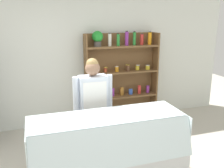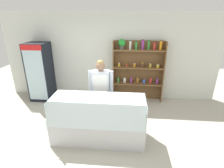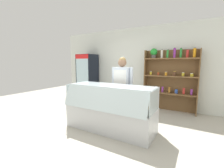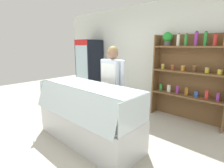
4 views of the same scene
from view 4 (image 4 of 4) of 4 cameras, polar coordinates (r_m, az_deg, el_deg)
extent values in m
plane|color=#B7B2A3|center=(3.28, -8.07, -17.88)|extent=(12.00, 12.00, 0.00)
cube|color=silver|center=(4.66, 14.23, 8.37)|extent=(6.80, 0.10, 2.70)
cube|color=black|center=(5.76, -7.34, 5.00)|extent=(0.66, 0.63, 1.83)
cube|color=silver|center=(5.56, -9.86, 4.65)|extent=(0.58, 0.01, 1.63)
cube|color=red|center=(5.51, -10.21, 13.16)|extent=(0.62, 0.01, 0.16)
cylinder|color=purple|center=(5.84, -10.23, -0.55)|extent=(0.05, 0.05, 0.21)
cylinder|color=#2D8C38|center=(5.71, -9.12, -1.15)|extent=(0.06, 0.06, 0.15)
cylinder|color=#3356B2|center=(5.57, -7.98, -1.20)|extent=(0.06, 0.06, 0.20)
cylinder|color=#2D8C38|center=(5.77, -10.54, 4.08)|extent=(0.06, 0.06, 0.21)
cylinder|color=purple|center=(5.67, -9.72, 3.79)|extent=(0.06, 0.06, 0.18)
cylinder|color=silver|center=(5.56, -8.87, 3.75)|extent=(0.05, 0.05, 0.19)
cylinder|color=#9E6623|center=(5.46, -7.97, 3.37)|extent=(0.06, 0.06, 0.15)
cylinder|color=#3356B2|center=(5.71, -10.59, 8.46)|extent=(0.06, 0.06, 0.15)
cylinder|color=#9E6623|center=(5.56, -9.47, 8.74)|extent=(0.06, 0.06, 0.21)
cylinder|color=orange|center=(5.42, -8.28, 8.43)|extent=(0.05, 0.05, 0.16)
cube|color=brown|center=(4.22, 24.11, 1.74)|extent=(1.56, 0.02, 1.89)
cube|color=brown|center=(4.40, 14.09, 2.84)|extent=(0.03, 0.28, 1.89)
cube|color=brown|center=(4.18, 23.02, -3.62)|extent=(1.50, 0.28, 0.04)
cube|color=brown|center=(4.07, 23.66, 3.57)|extent=(1.50, 0.28, 0.04)
cube|color=brown|center=(4.03, 24.32, 11.02)|extent=(1.50, 0.28, 0.04)
cylinder|color=#4C4742|center=(4.23, 17.60, 12.48)|extent=(0.15, 0.15, 0.10)
sphere|color=#21912D|center=(4.23, 17.73, 14.42)|extent=(0.22, 0.22, 0.22)
cylinder|color=silver|center=(4.12, 20.81, 13.26)|extent=(0.07, 0.07, 0.24)
cylinder|color=black|center=(4.13, 21.01, 15.04)|extent=(0.04, 0.04, 0.02)
cylinder|color=#2D8C38|center=(4.04, 23.00, 13.05)|extent=(0.06, 0.06, 0.23)
cylinder|color=black|center=(4.07, 23.30, 14.78)|extent=(0.04, 0.04, 0.02)
cylinder|color=purple|center=(4.00, 25.77, 13.13)|extent=(0.07, 0.07, 0.28)
cylinder|color=black|center=(4.01, 26.00, 15.21)|extent=(0.05, 0.05, 0.02)
cylinder|color=#2D8C38|center=(3.96, 28.20, 12.81)|extent=(0.06, 0.06, 0.26)
cylinder|color=black|center=(3.96, 28.41, 14.82)|extent=(0.04, 0.04, 0.02)
cylinder|color=red|center=(3.92, 30.63, 12.25)|extent=(0.07, 0.07, 0.22)
cylinder|color=black|center=(3.92, 30.80, 13.95)|extent=(0.05, 0.05, 0.02)
cylinder|color=yellow|center=(4.29, 16.26, 5.47)|extent=(0.07, 0.07, 0.10)
cylinder|color=silver|center=(4.28, 16.30, 6.24)|extent=(0.07, 0.07, 0.01)
cylinder|color=#BF4C2D|center=(4.20, 19.23, 5.06)|extent=(0.07, 0.07, 0.09)
cylinder|color=gold|center=(4.18, 19.18, 5.75)|extent=(0.07, 0.07, 0.01)
cylinder|color=orange|center=(4.09, 22.11, 4.71)|extent=(0.08, 0.08, 0.10)
cylinder|color=silver|center=(4.09, 22.23, 5.50)|extent=(0.08, 0.08, 0.01)
cylinder|color=brown|center=(4.00, 25.30, 4.42)|extent=(0.08, 0.08, 0.12)
cylinder|color=gold|center=(4.01, 25.47, 5.37)|extent=(0.09, 0.09, 0.01)
cylinder|color=yellow|center=(3.98, 28.64, 3.88)|extent=(0.08, 0.08, 0.10)
cylinder|color=silver|center=(3.95, 28.66, 4.64)|extent=(0.08, 0.08, 0.01)
cylinder|color=yellow|center=(3.91, 31.79, 3.29)|extent=(0.09, 0.09, 0.08)
cylinder|color=silver|center=(3.91, 31.89, 3.99)|extent=(0.09, 0.09, 0.01)
cube|color=#2D8C38|center=(4.38, 15.68, -1.01)|extent=(0.06, 0.04, 0.16)
cube|color=silver|center=(4.29, 18.08, -1.42)|extent=(0.08, 0.04, 0.16)
cube|color=purple|center=(4.22, 20.57, -1.80)|extent=(0.05, 0.04, 0.17)
cube|color=#9E6623|center=(4.15, 23.15, -2.22)|extent=(0.07, 0.05, 0.17)
cube|color=#3356B2|center=(4.10, 25.77, -3.01)|extent=(0.07, 0.04, 0.12)
cube|color=red|center=(4.04, 28.54, -3.09)|extent=(0.06, 0.04, 0.18)
cube|color=purple|center=(4.00, 31.32, -3.67)|extent=(0.06, 0.04, 0.16)
cube|color=silver|center=(3.18, -7.65, -13.37)|extent=(1.98, 0.75, 0.55)
cube|color=white|center=(3.06, -7.81, -8.39)|extent=(1.92, 0.69, 0.03)
cube|color=silver|center=(2.79, -13.54, -6.21)|extent=(1.94, 0.16, 0.47)
cube|color=silver|center=(2.96, -7.31, -0.36)|extent=(1.94, 0.59, 0.01)
cube|color=silver|center=(3.78, -17.45, -1.55)|extent=(0.01, 0.71, 0.45)
cube|color=silver|center=(2.36, 7.67, -9.54)|extent=(0.01, 0.71, 0.45)
cube|color=beige|center=(3.70, -14.48, -4.34)|extent=(0.16, 0.12, 0.05)
cube|color=white|center=(3.59, -17.48, -5.04)|extent=(0.05, 0.03, 0.02)
cube|color=tan|center=(3.45, -11.65, -5.36)|extent=(0.17, 0.13, 0.06)
cube|color=white|center=(3.33, -14.78, -6.21)|extent=(0.05, 0.03, 0.02)
cube|color=tan|center=(3.21, -8.38, -6.63)|extent=(0.17, 0.12, 0.05)
cube|color=white|center=(3.09, -11.63, -7.56)|extent=(0.05, 0.03, 0.02)
cube|color=beige|center=(2.99, -4.58, -8.06)|extent=(0.17, 0.12, 0.04)
cube|color=white|center=(2.85, -7.92, -9.11)|extent=(0.05, 0.03, 0.02)
cube|color=tan|center=(2.78, -0.17, -9.56)|extent=(0.17, 0.13, 0.05)
cube|color=white|center=(2.64, -3.54, -10.87)|extent=(0.05, 0.03, 0.02)
cube|color=tan|center=(2.60, 4.95, -11.26)|extent=(0.16, 0.13, 0.05)
cube|color=white|center=(2.44, 1.65, -12.85)|extent=(0.05, 0.03, 0.02)
cylinder|color=#A35B4C|center=(3.61, -17.50, -4.12)|extent=(0.21, 0.18, 0.15)
cylinder|color=#C1706B|center=(3.43, -15.65, -4.87)|extent=(0.18, 0.17, 0.15)
cylinder|color=tan|center=(3.26, -13.58, -5.95)|extent=(0.16, 0.13, 0.12)
cylinder|color=white|center=(2.61, -2.39, -8.97)|extent=(0.07, 0.07, 0.23)
cylinder|color=white|center=(2.55, -0.77, -9.77)|extent=(0.07, 0.07, 0.21)
cylinder|color=#383D51|center=(3.63, -0.89, -8.08)|extent=(0.13, 0.13, 0.76)
cylinder|color=#383D51|center=(3.51, 1.24, -8.78)|extent=(0.13, 0.13, 0.76)
cube|color=silver|center=(3.38, 0.16, 2.61)|extent=(0.40, 0.24, 0.63)
cube|color=white|center=(3.37, -1.28, -3.28)|extent=(0.34, 0.01, 1.17)
cylinder|color=silver|center=(3.55, -2.84, 3.58)|extent=(0.09, 0.09, 0.56)
cylinder|color=silver|center=(3.22, 3.48, 2.63)|extent=(0.09, 0.09, 0.56)
sphere|color=#8C664C|center=(3.34, 0.17, 9.84)|extent=(0.21, 0.21, 0.21)
sphere|color=#997A47|center=(3.34, 0.29, 10.77)|extent=(0.18, 0.18, 0.18)
camera|label=1|loc=(3.26, -67.43, 15.05)|focal=40.00mm
camera|label=2|loc=(2.34, -93.10, 23.77)|focal=28.00mm
camera|label=3|loc=(1.15, -105.90, -11.70)|focal=24.00mm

